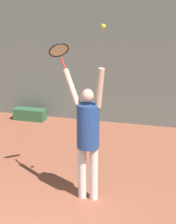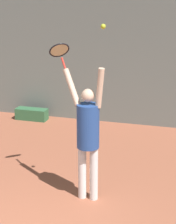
% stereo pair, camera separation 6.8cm
% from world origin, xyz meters
% --- Properties ---
extents(back_wall, '(18.00, 0.10, 5.00)m').
position_xyz_m(back_wall, '(0.00, 6.00, 2.50)').
color(back_wall, slate).
rests_on(back_wall, ground_plane).
extents(tennis_player, '(0.76, 0.45, 2.14)m').
position_xyz_m(tennis_player, '(0.63, 2.13, 1.12)').
color(tennis_player, white).
rests_on(tennis_player, ground_plane).
extents(tennis_racket, '(0.41, 0.43, 0.40)m').
position_xyz_m(tennis_racket, '(0.04, 2.55, 2.27)').
color(tennis_racket, red).
extents(tennis_ball, '(0.07, 0.07, 0.07)m').
position_xyz_m(tennis_ball, '(0.87, 2.07, 2.72)').
color(tennis_ball, '#CCDB2D').
extents(equipment_bag, '(0.81, 0.30, 0.29)m').
position_xyz_m(equipment_bag, '(-1.87, 5.58, 0.14)').
color(equipment_bag, '#33663F').
rests_on(equipment_bag, ground_plane).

